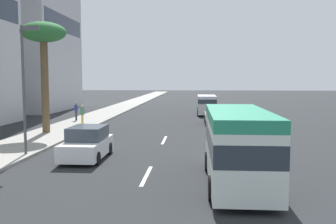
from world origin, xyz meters
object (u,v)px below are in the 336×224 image
Objects in this scene: van_third at (207,104)px; palm_tree at (44,38)px; car_fourth at (87,144)px; pedestrian_near_lamp at (82,114)px; street_lamp at (25,75)px; minibus_lead at (237,144)px; car_second at (215,116)px; pedestrian_mid_block at (76,111)px.

palm_tree is (-15.89, 12.30, 5.73)m from van_third.
pedestrian_near_lamp is (13.01, 4.29, 0.31)m from car_fourth.
pedestrian_near_lamp is 0.25× the size of street_lamp.
minibus_lead is 18.20m from palm_tree.
car_second is 13.07m from pedestrian_mid_block.
street_lamp reaches higher than car_second.
minibus_lead is at bearing 179.51° from car_second.
car_second is 15.84m from palm_tree.
street_lamp is at bearing -25.08° from pedestrian_mid_block.
palm_tree is (11.99, 12.58, 5.42)m from minibus_lead.
palm_tree is at bearing 118.94° from car_second.
street_lamp is at bearing -164.15° from palm_tree.
car_fourth is 2.37× the size of pedestrian_mid_block.
street_lamp is (4.26, 10.39, 2.69)m from minibus_lead.
van_third is (8.85, 0.44, 0.49)m from car_second.
car_fourth is at bearing 35.76° from pedestrian_near_lamp.
street_lamp reaches higher than pedestrian_near_lamp.
car_second is at bearing -35.53° from street_lamp.
van_third reaches higher than pedestrian_mid_block.
palm_tree is (7.97, 5.45, 6.23)m from car_fourth.
minibus_lead reaches higher than car_fourth.
street_lamp is (-14.77, 10.55, 3.49)m from car_second.
palm_tree is at bearing 46.38° from minibus_lead.
pedestrian_mid_block is 0.25× the size of street_lamp.
car_fourth is 0.50× the size of palm_tree.
car_second is at bearing -0.49° from minibus_lead.
street_lamp reaches higher than car_fourth.
pedestrian_mid_block reaches higher than car_second.
car_second is 1.07× the size of car_fourth.
pedestrian_near_lamp is at bearing 99.81° from car_second.
car_fourth is at bearing -94.21° from street_lamp.
pedestrian_mid_block is 0.21× the size of palm_tree.
car_fourth is 2.38× the size of pedestrian_near_lamp.
car_fourth is 13.70m from pedestrian_near_lamp.
pedestrian_near_lamp is 13.20m from street_lamp.
street_lamp is at bearing 67.68° from minibus_lead.
car_fourth is (-23.86, 6.85, -0.50)m from van_third.
palm_tree is (-5.04, 1.16, 5.92)m from pedestrian_near_lamp.
pedestrian_near_lamp is 1.00× the size of pedestrian_mid_block.
car_fourth is 11.49m from palm_tree.
minibus_lead is at bearing -133.62° from palm_tree.
car_second is (19.04, -0.16, -0.80)m from minibus_lead.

